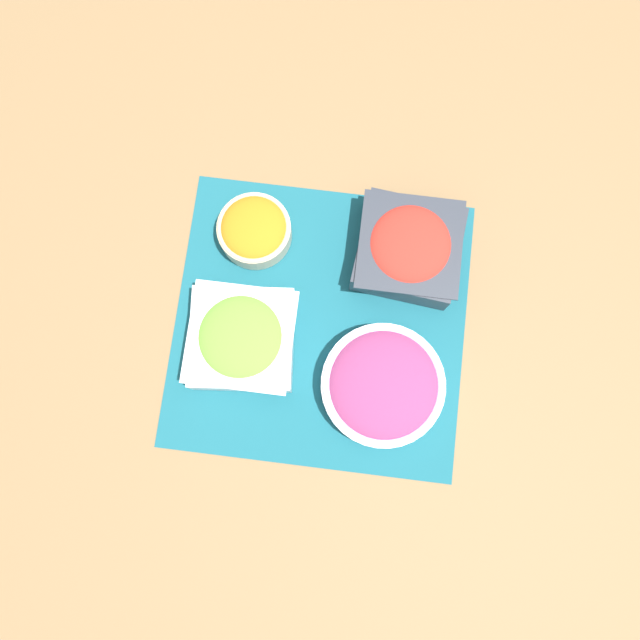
# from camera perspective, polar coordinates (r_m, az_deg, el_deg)

# --- Properties ---
(ground_plane) EXTENTS (3.00, 3.00, 0.00)m
(ground_plane) POSITION_cam_1_polar(r_m,az_deg,el_deg) (1.00, -0.00, -0.34)
(ground_plane) COLOR olive
(placemat) EXTENTS (0.46, 0.45, 0.00)m
(placemat) POSITION_cam_1_polar(r_m,az_deg,el_deg) (1.00, -0.00, -0.32)
(placemat) COLOR #195B6B
(placemat) RESTS_ON ground_plane
(lettuce_bowl) EXTENTS (0.17, 0.17, 0.07)m
(lettuce_bowl) POSITION_cam_1_polar(r_m,az_deg,el_deg) (0.96, -7.15, -1.71)
(lettuce_bowl) COLOR white
(lettuce_bowl) RESTS_ON placemat
(onion_bowl) EXTENTS (0.19, 0.19, 0.06)m
(onion_bowl) POSITION_cam_1_polar(r_m,az_deg,el_deg) (0.95, 5.76, -5.95)
(onion_bowl) COLOR silver
(onion_bowl) RESTS_ON placemat
(carrot_bowl) EXTENTS (0.12, 0.12, 0.05)m
(carrot_bowl) POSITION_cam_1_polar(r_m,az_deg,el_deg) (1.01, -6.02, 8.20)
(carrot_bowl) COLOR beige
(carrot_bowl) RESTS_ON placemat
(tomato_bowl) EXTENTS (0.17, 0.17, 0.07)m
(tomato_bowl) POSITION_cam_1_polar(r_m,az_deg,el_deg) (0.99, 8.11, 6.54)
(tomato_bowl) COLOR #333842
(tomato_bowl) RESTS_ON placemat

